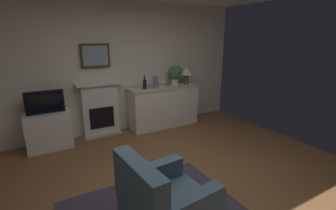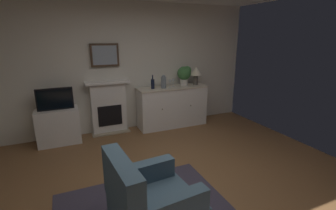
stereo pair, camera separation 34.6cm
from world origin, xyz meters
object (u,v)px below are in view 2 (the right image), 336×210
at_px(wine_glass_left, 170,82).
at_px(tv_cabinet, 59,126).
at_px(wine_bottle, 153,84).
at_px(sideboard_cabinet, 172,106).
at_px(table_lamp, 196,72).
at_px(fireplace_unit, 109,107).
at_px(armchair, 150,204).
at_px(framed_picture, 105,55).
at_px(wine_glass_center, 173,81).
at_px(potted_plant_small, 185,74).
at_px(tv_set, 55,99).
at_px(vase_decorative, 164,82).

height_order(wine_glass_left, tv_cabinet, wine_glass_left).
bearing_deg(wine_bottle, sideboard_cabinet, 0.93).
bearing_deg(tv_cabinet, table_lamp, -0.29).
xyz_separation_m(fireplace_unit, armchair, (-0.14, -2.94, -0.17)).
relative_size(framed_picture, wine_glass_center, 3.33).
distance_m(wine_bottle, tv_cabinet, 2.00).
bearing_deg(potted_plant_small, framed_picture, 173.98).
distance_m(wine_glass_center, armchair, 3.25).
relative_size(fireplace_unit, sideboard_cabinet, 0.71).
height_order(framed_picture, tv_set, framed_picture).
distance_m(framed_picture, tv_cabinet, 1.61).
xyz_separation_m(framed_picture, table_lamp, (1.94, -0.22, -0.42)).
bearing_deg(wine_glass_center, tv_cabinet, -179.64).
bearing_deg(framed_picture, tv_set, -166.69).
distance_m(table_lamp, wine_bottle, 1.05).
xyz_separation_m(wine_glass_center, tv_set, (-2.37, -0.04, -0.15)).
bearing_deg(fireplace_unit, table_lamp, -5.21).
xyz_separation_m(wine_glass_left, tv_cabinet, (-2.26, 0.05, -0.69)).
height_order(wine_bottle, wine_glass_center, wine_bottle).
height_order(table_lamp, wine_glass_left, table_lamp).
relative_size(wine_glass_center, tv_set, 0.27).
bearing_deg(tv_cabinet, wine_glass_left, -1.27).
xyz_separation_m(sideboard_cabinet, vase_decorative, (-0.23, -0.05, 0.59)).
bearing_deg(framed_picture, table_lamp, -6.53).
relative_size(wine_glass_left, vase_decorative, 0.59).
relative_size(table_lamp, wine_glass_left, 2.42).
relative_size(table_lamp, armchair, 0.43).
distance_m(wine_glass_left, potted_plant_small, 0.42).
relative_size(framed_picture, vase_decorative, 1.96).
distance_m(sideboard_cabinet, armchair, 3.15).
relative_size(table_lamp, wine_bottle, 1.38).
distance_m(table_lamp, wine_glass_left, 0.68).
bearing_deg(vase_decorative, tv_cabinet, 178.24).
height_order(framed_picture, sideboard_cabinet, framed_picture).
distance_m(wine_bottle, potted_plant_small, 0.79).
distance_m(wine_bottle, tv_set, 1.89).
bearing_deg(armchair, table_lamp, 53.00).
relative_size(fireplace_unit, wine_glass_center, 6.67).
distance_m(sideboard_cabinet, potted_plant_small, 0.77).
bearing_deg(fireplace_unit, tv_set, -169.23).
height_order(wine_bottle, armchair, wine_bottle).
bearing_deg(wine_glass_center, table_lamp, -3.14).
relative_size(wine_bottle, tv_cabinet, 0.39).
distance_m(tv_cabinet, armchair, 2.90).
bearing_deg(potted_plant_small, vase_decorative, -170.06).
xyz_separation_m(tv_cabinet, potted_plant_small, (2.65, 0.03, 0.82)).
relative_size(fireplace_unit, vase_decorative, 3.91).
xyz_separation_m(fireplace_unit, vase_decorative, (1.13, -0.23, 0.49)).
height_order(wine_bottle, tv_set, wine_bottle).
distance_m(table_lamp, armchair, 3.55).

